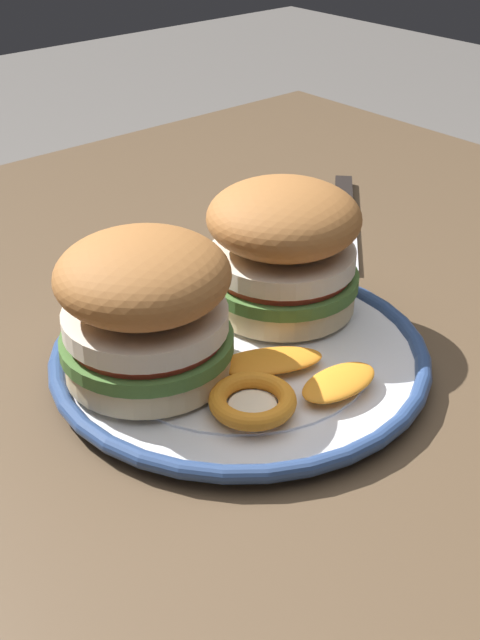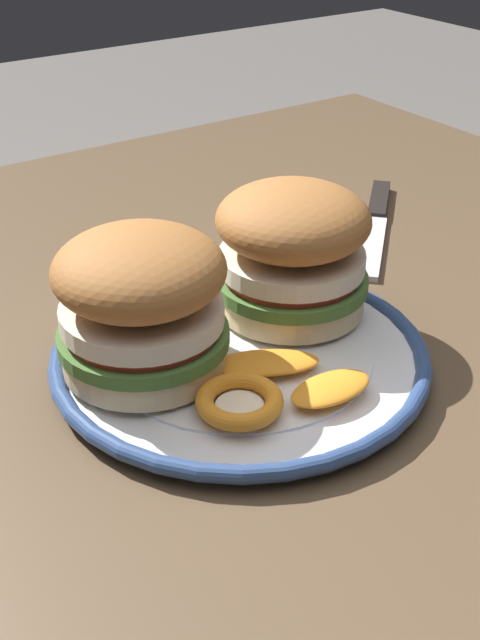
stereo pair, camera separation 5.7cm
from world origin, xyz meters
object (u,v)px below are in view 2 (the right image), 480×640
at_px(dinner_plate, 240,356).
at_px(sandwich_half_right, 291,248).
at_px(dining_table, 167,480).
at_px(table_knife, 376,221).
at_px(sandwich_half_left, 141,301).

relative_size(dinner_plate, sandwich_half_right, 2.33).
xyz_separation_m(dining_table, sandwich_half_right, (-0.12, -0.00, 0.17)).
bearing_deg(sandwich_half_right, table_knife, -150.51).
distance_m(sandwich_half_right, table_knife, 0.23).
relative_size(sandwich_half_left, table_knife, 0.71).
bearing_deg(sandwich_half_right, sandwich_half_left, 3.58).
distance_m(dinner_plate, sandwich_half_left, 0.09).
distance_m(dining_table, sandwich_half_right, 0.21).
bearing_deg(dining_table, dinner_plate, 154.39).
relative_size(dining_table, sandwich_half_right, 10.18).
xyz_separation_m(sandwich_half_left, sandwich_half_right, (-0.13, -0.01, 0.00)).
xyz_separation_m(dinner_plate, table_knife, (-0.26, -0.13, -0.01)).
relative_size(dining_table, table_knife, 6.95).
distance_m(dinner_plate, table_knife, 0.29).
bearing_deg(sandwich_half_right, dining_table, 0.65).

